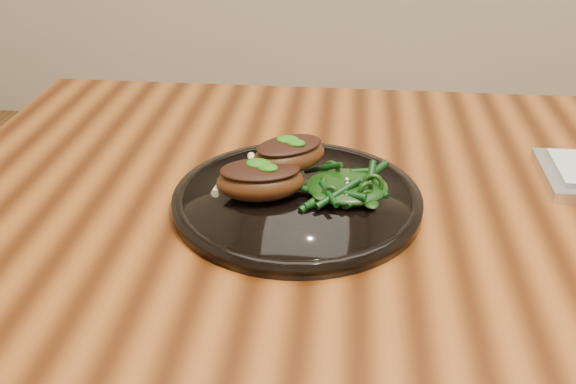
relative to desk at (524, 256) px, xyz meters
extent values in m
cube|color=#371706|center=(0.00, 0.00, 0.06)|extent=(1.60, 0.80, 0.04)
cylinder|color=#34170B|center=(-0.74, 0.34, -0.31)|extent=(0.06, 0.06, 0.71)
cylinder|color=black|center=(-0.30, -0.04, 0.09)|extent=(0.31, 0.31, 0.02)
torus|color=black|center=(-0.30, -0.04, 0.09)|extent=(0.31, 0.31, 0.02)
cylinder|color=black|center=(-0.30, -0.04, 0.10)|extent=(0.21, 0.21, 0.00)
ellipsoid|color=#46220D|center=(-0.35, -0.05, 0.12)|extent=(0.12, 0.09, 0.04)
ellipsoid|color=black|center=(-0.35, -0.05, 0.14)|extent=(0.11, 0.08, 0.01)
cylinder|color=beige|center=(-0.40, -0.04, 0.11)|extent=(0.02, 0.05, 0.01)
ellipsoid|color=#124F08|center=(-0.35, -0.05, 0.14)|extent=(0.03, 0.02, 0.01)
ellipsoid|color=#46220D|center=(-0.32, -0.01, 0.14)|extent=(0.12, 0.11, 0.04)
ellipsoid|color=black|center=(-0.32, -0.01, 0.15)|extent=(0.10, 0.10, 0.01)
cylinder|color=beige|center=(-0.36, -0.02, 0.13)|extent=(0.02, 0.05, 0.01)
ellipsoid|color=#124F08|center=(-0.32, -0.01, 0.16)|extent=(0.03, 0.02, 0.01)
ellipsoid|color=#124F08|center=(-0.34, 0.03, 0.10)|extent=(0.08, 0.05, 0.01)
ellipsoid|color=black|center=(-0.24, -0.03, 0.11)|extent=(0.10, 0.09, 0.02)
camera|label=1|loc=(-0.24, -0.73, 0.49)|focal=40.00mm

